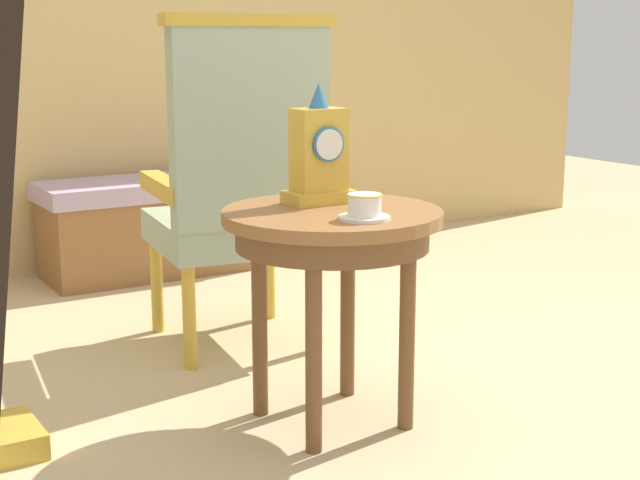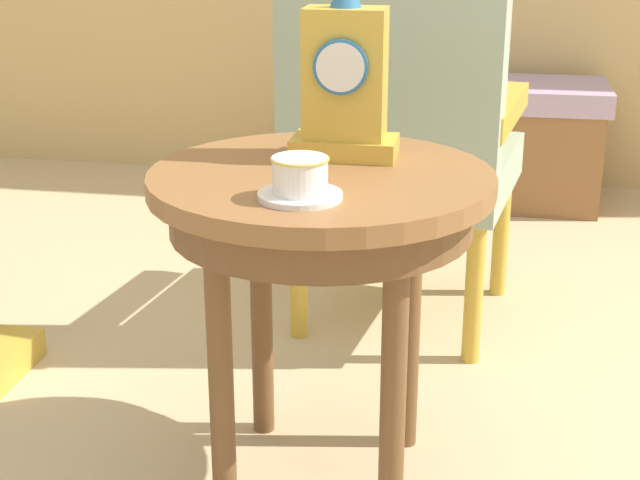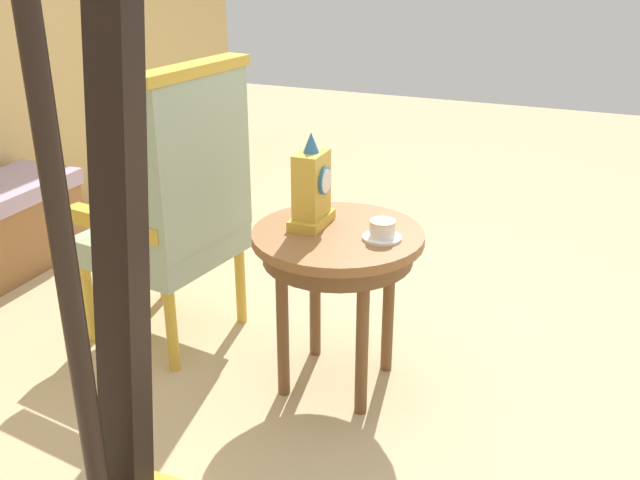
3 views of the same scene
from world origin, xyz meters
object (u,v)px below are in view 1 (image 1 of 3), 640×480
at_px(mantel_clock, 319,155).
at_px(window_bench, 150,226).
at_px(side_table, 332,239).
at_px(teacup_left, 364,208).
at_px(armchair, 240,181).

xyz_separation_m(mantel_clock, window_bench, (0.18, 1.78, -0.52)).
bearing_deg(side_table, teacup_left, -91.62).
height_order(mantel_clock, armchair, armchair).
relative_size(side_table, window_bench, 0.62).
bearing_deg(mantel_clock, window_bench, 84.27).
height_order(side_table, teacup_left, teacup_left).
bearing_deg(teacup_left, mantel_clock, 84.08).
xyz_separation_m(side_table, window_bench, (0.20, 1.88, -0.30)).
bearing_deg(teacup_left, window_bench, 84.25).
relative_size(teacup_left, mantel_clock, 0.40).
xyz_separation_m(side_table, mantel_clock, (0.02, 0.11, 0.22)).
xyz_separation_m(side_table, armchair, (0.07, 0.69, 0.07)).
relative_size(teacup_left, armchair, 0.12).
bearing_deg(teacup_left, armchair, 85.15).
bearing_deg(mantel_clock, side_table, -102.25).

